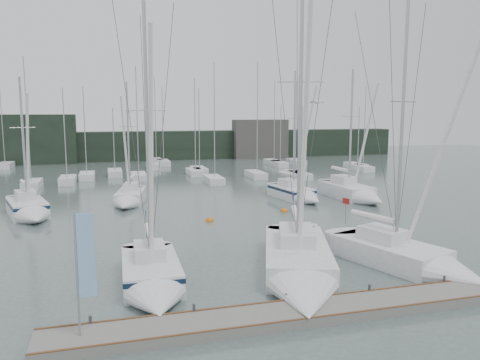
# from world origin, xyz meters

# --- Properties ---
(ground) EXTENTS (160.00, 160.00, 0.00)m
(ground) POSITION_xyz_m (0.00, 0.00, 0.00)
(ground) COLOR #485856
(ground) RESTS_ON ground
(dock) EXTENTS (24.00, 2.00, 0.40)m
(dock) POSITION_xyz_m (0.00, -5.00, 0.20)
(dock) COLOR #61615C
(dock) RESTS_ON ground
(far_treeline) EXTENTS (90.00, 4.00, 5.00)m
(far_treeline) POSITION_xyz_m (0.00, 62.00, 2.50)
(far_treeline) COLOR black
(far_treeline) RESTS_ON ground
(far_building_left) EXTENTS (12.00, 3.00, 8.00)m
(far_building_left) POSITION_xyz_m (-20.00, 60.00, 4.00)
(far_building_left) COLOR black
(far_building_left) RESTS_ON ground
(far_building_right) EXTENTS (10.00, 3.00, 7.00)m
(far_building_right) POSITION_xyz_m (18.00, 60.00, 3.50)
(far_building_right) COLOR #454240
(far_building_right) RESTS_ON ground
(mast_forest) EXTENTS (56.07, 28.12, 14.61)m
(mast_forest) POSITION_xyz_m (1.79, 41.76, 0.49)
(mast_forest) COLOR silver
(mast_forest) RESTS_ON ground
(sailboat_near_left) EXTENTS (2.90, 8.37, 14.28)m
(sailboat_near_left) POSITION_xyz_m (-7.31, -0.62, 0.57)
(sailboat_near_left) COLOR silver
(sailboat_near_left) RESTS_ON ground
(sailboat_near_center) EXTENTS (7.02, 12.16, 16.85)m
(sailboat_near_center) POSITION_xyz_m (-0.24, -1.41, 0.59)
(sailboat_near_center) COLOR silver
(sailboat_near_center) RESTS_ON ground
(sailboat_near_right) EXTENTS (5.67, 9.38, 15.12)m
(sailboat_near_right) POSITION_xyz_m (6.42, -1.57, 0.57)
(sailboat_near_right) COLOR silver
(sailboat_near_right) RESTS_ON ground
(sailboat_mid_a) EXTENTS (4.63, 7.87, 11.93)m
(sailboat_mid_a) POSITION_xyz_m (-15.25, 17.68, 0.63)
(sailboat_mid_a) COLOR silver
(sailboat_mid_a) RESTS_ON ground
(sailboat_mid_b) EXTENTS (3.62, 7.54, 11.77)m
(sailboat_mid_b) POSITION_xyz_m (-7.44, 21.09, 0.54)
(sailboat_mid_b) COLOR silver
(sailboat_mid_b) RESTS_ON ground
(sailboat_mid_d) EXTENTS (3.67, 7.60, 13.02)m
(sailboat_mid_d) POSITION_xyz_m (8.26, 18.92, 0.59)
(sailboat_mid_d) COLOR silver
(sailboat_mid_d) RESTS_ON ground
(sailboat_mid_e) EXTENTS (3.38, 9.06, 13.27)m
(sailboat_mid_e) POSITION_xyz_m (13.57, 17.44, 0.63)
(sailboat_mid_e) COLOR silver
(sailboat_mid_e) RESTS_ON ground
(buoy_a) EXTENTS (0.64, 0.64, 0.64)m
(buoy_a) POSITION_xyz_m (-1.71, 12.88, 0.00)
(buoy_a) COLOR orange
(buoy_a) RESTS_ON ground
(buoy_b) EXTENTS (0.64, 0.64, 0.64)m
(buoy_b) POSITION_xyz_m (5.13, 14.57, 0.00)
(buoy_b) COLOR orange
(buoy_b) RESTS_ON ground
(dock_banner) EXTENTS (0.70, 0.09, 4.58)m
(dock_banner) POSITION_xyz_m (-10.11, -4.95, 3.11)
(dock_banner) COLOR #A3A6AB
(dock_banner) RESTS_ON dock
(seagull) EXTENTS (0.91, 0.49, 0.19)m
(seagull) POSITION_xyz_m (1.71, 1.30, 8.89)
(seagull) COLOR silver
(seagull) RESTS_ON ground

